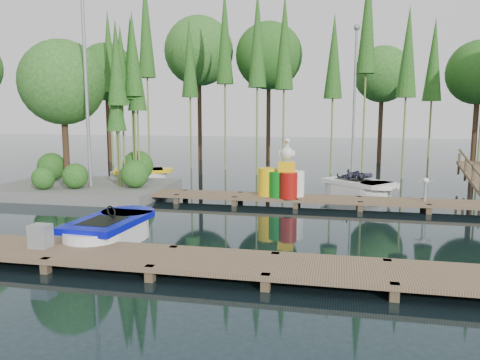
% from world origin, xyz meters
% --- Properties ---
extents(ground_plane, '(90.00, 90.00, 0.00)m').
position_xyz_m(ground_plane, '(0.00, 0.00, 0.00)').
color(ground_plane, '#1A2B31').
extents(near_dock, '(18.00, 1.50, 0.50)m').
position_xyz_m(near_dock, '(0.00, -4.50, 0.23)').
color(near_dock, brown).
rests_on(near_dock, ground).
extents(far_dock, '(15.00, 1.20, 0.50)m').
position_xyz_m(far_dock, '(1.00, 2.50, 0.23)').
color(far_dock, brown).
rests_on(far_dock, ground).
extents(island, '(6.20, 4.20, 6.75)m').
position_xyz_m(island, '(-6.30, 3.29, 3.18)').
color(island, slate).
rests_on(island, ground).
extents(tree_screen, '(34.42, 18.53, 10.31)m').
position_xyz_m(tree_screen, '(-2.04, 10.60, 6.12)').
color(tree_screen, '#3E2A1A').
rests_on(tree_screen, ground).
extents(lamp_island, '(0.30, 0.30, 7.25)m').
position_xyz_m(lamp_island, '(-5.50, 2.50, 4.26)').
color(lamp_island, gray).
rests_on(lamp_island, ground).
extents(lamp_rear, '(0.30, 0.30, 7.25)m').
position_xyz_m(lamp_rear, '(4.00, 11.00, 4.26)').
color(lamp_rear, gray).
rests_on(lamp_rear, ground).
extents(boat_blue, '(1.48, 2.98, 0.98)m').
position_xyz_m(boat_blue, '(-1.91, -2.97, 0.28)').
color(boat_blue, white).
rests_on(boat_blue, ground).
extents(boat_yellow_far, '(3.00, 2.22, 1.37)m').
position_xyz_m(boat_yellow_far, '(-5.29, 6.32, 0.29)').
color(boat_yellow_far, white).
rests_on(boat_yellow_far, ground).
extents(boat_white_far, '(3.13, 2.96, 1.41)m').
position_xyz_m(boat_white_far, '(4.07, 4.51, 0.32)').
color(boat_white_far, white).
rests_on(boat_white_far, ground).
extents(utility_cabinet, '(0.40, 0.34, 0.49)m').
position_xyz_m(utility_cabinet, '(-2.68, -4.50, 0.54)').
color(utility_cabinet, gray).
rests_on(utility_cabinet, near_dock).
extents(yellow_barrel, '(0.63, 0.63, 0.94)m').
position_xyz_m(yellow_barrel, '(1.02, 2.50, 0.77)').
color(yellow_barrel, yellow).
rests_on(yellow_barrel, far_dock).
extents(drum_cluster, '(1.13, 1.03, 1.95)m').
position_xyz_m(drum_cluster, '(1.70, 2.35, 0.87)').
color(drum_cluster, '#0C7416').
rests_on(drum_cluster, far_dock).
extents(seagull_post, '(0.47, 0.25, 0.75)m').
position_xyz_m(seagull_post, '(6.03, 2.50, 0.81)').
color(seagull_post, gray).
rests_on(seagull_post, far_dock).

